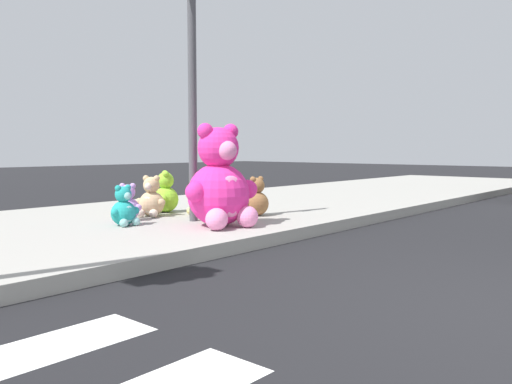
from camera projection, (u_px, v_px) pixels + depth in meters
The scene contains 9 objects.
sidewalk at pixel (91, 229), 6.57m from camera, with size 28.00×4.40×0.15m, color #9E9B93.
sign_pole at pixel (192, 88), 6.65m from camera, with size 0.56×0.11×3.20m.
plush_pink_large at pixel (220, 185), 6.29m from camera, with size 0.93×0.87×1.24m.
plush_yellow at pixel (201, 199), 7.49m from camera, with size 0.38×0.38×0.53m.
plush_lime at pixel (164, 196), 7.69m from camera, with size 0.44×0.43×0.61m.
plush_brown at pixel (256, 200), 7.30m from camera, with size 0.43×0.37×0.55m.
plush_lavender at pixel (128, 206), 6.79m from camera, with size 0.35×0.35×0.49m.
plush_teal at pixel (124, 209), 6.35m from camera, with size 0.38×0.34×0.50m.
plush_tan at pixel (151, 200), 7.22m from camera, with size 0.41×0.40×0.57m.
Camera 1 is at (-3.54, -0.63, 1.09)m, focal length 36.78 mm.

